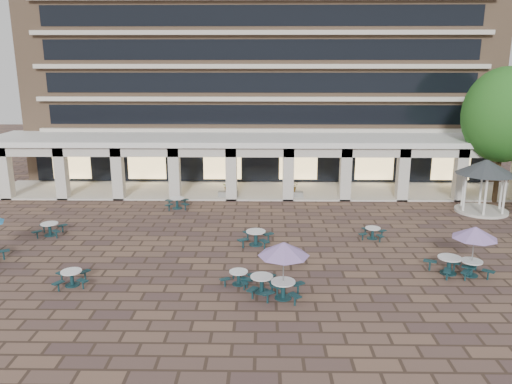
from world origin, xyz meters
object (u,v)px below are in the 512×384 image
gazebo (485,173)px  planter_right (293,192)px  picnic_table_3 (449,264)px  picnic_table_1 (262,282)px  planter_left (228,191)px

gazebo → planter_right: size_ratio=2.61×
picnic_table_3 → planter_right: 15.50m
picnic_table_1 → picnic_table_3: (9.07, 2.16, 0.05)m
picnic_table_3 → planter_right: (-6.75, 13.95, 0.01)m
picnic_table_1 → planter_right: 16.28m
picnic_table_1 → planter_left: planter_left is taller
picnic_table_1 → planter_right: (2.32, 16.11, 0.06)m
picnic_table_1 → gazebo: bearing=25.5°
gazebo → planter_left: 18.16m
picnic_table_1 → planter_left: bearing=84.7°
picnic_table_3 → planter_right: planter_right is taller
picnic_table_3 → planter_left: planter_left is taller
planter_left → planter_right: size_ratio=1.00×
gazebo → planter_right: (-12.74, 3.43, -2.23)m
picnic_table_1 → planter_left: size_ratio=1.32×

